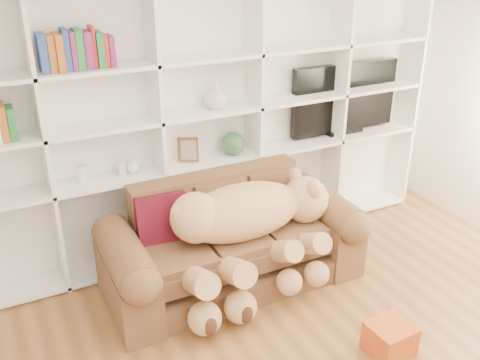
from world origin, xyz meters
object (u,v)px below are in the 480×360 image
teddy_bear (248,226)px  gift_box (389,339)px  tv (344,99)px  sofa (231,247)px

teddy_bear → gift_box: bearing=-55.7°
tv → sofa: bearing=-156.9°
sofa → gift_box: sofa is taller
gift_box → sofa: bearing=115.6°
tv → teddy_bear: bearing=-150.6°
gift_box → tv: (0.93, 1.91, 1.09)m
gift_box → tv: 2.39m
teddy_bear → tv: bearing=37.2°
sofa → teddy_bear: (0.06, -0.17, 0.27)m
tv → gift_box: bearing=-115.9°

